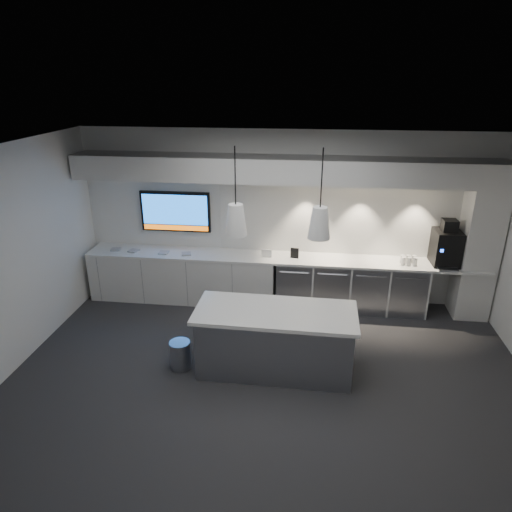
# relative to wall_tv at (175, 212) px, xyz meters

# --- Properties ---
(floor) EXTENTS (7.00, 7.00, 0.00)m
(floor) POSITION_rel_wall_tv_xyz_m (1.90, -2.45, -1.56)
(floor) COLOR #2B2B2E
(floor) RESTS_ON ground
(ceiling) EXTENTS (7.00, 7.00, 0.00)m
(ceiling) POSITION_rel_wall_tv_xyz_m (1.90, -2.45, 1.44)
(ceiling) COLOR black
(ceiling) RESTS_ON wall_back
(wall_back) EXTENTS (7.00, 0.00, 7.00)m
(wall_back) POSITION_rel_wall_tv_xyz_m (1.90, 0.05, -0.06)
(wall_back) COLOR white
(wall_back) RESTS_ON floor
(wall_front) EXTENTS (7.00, 0.00, 7.00)m
(wall_front) POSITION_rel_wall_tv_xyz_m (1.90, -4.95, -0.06)
(wall_front) COLOR white
(wall_front) RESTS_ON floor
(wall_left) EXTENTS (0.00, 7.00, 7.00)m
(wall_left) POSITION_rel_wall_tv_xyz_m (-1.60, -2.45, -0.06)
(wall_left) COLOR white
(wall_left) RESTS_ON floor
(back_counter) EXTENTS (6.80, 0.65, 0.04)m
(back_counter) POSITION_rel_wall_tv_xyz_m (1.90, -0.27, -0.68)
(back_counter) COLOR white
(back_counter) RESTS_ON left_base_cabinets
(left_base_cabinets) EXTENTS (3.30, 0.63, 0.86)m
(left_base_cabinets) POSITION_rel_wall_tv_xyz_m (0.15, -0.27, -1.13)
(left_base_cabinets) COLOR silver
(left_base_cabinets) RESTS_ON floor
(fridge_unit_a) EXTENTS (0.60, 0.61, 0.85)m
(fridge_unit_a) POSITION_rel_wall_tv_xyz_m (2.15, -0.27, -1.13)
(fridge_unit_a) COLOR #999BA1
(fridge_unit_a) RESTS_ON floor
(fridge_unit_b) EXTENTS (0.60, 0.61, 0.85)m
(fridge_unit_b) POSITION_rel_wall_tv_xyz_m (2.78, -0.27, -1.13)
(fridge_unit_b) COLOR #999BA1
(fridge_unit_b) RESTS_ON floor
(fridge_unit_c) EXTENTS (0.60, 0.61, 0.85)m
(fridge_unit_c) POSITION_rel_wall_tv_xyz_m (3.41, -0.27, -1.13)
(fridge_unit_c) COLOR #999BA1
(fridge_unit_c) RESTS_ON floor
(fridge_unit_d) EXTENTS (0.60, 0.61, 0.85)m
(fridge_unit_d) POSITION_rel_wall_tv_xyz_m (4.04, -0.27, -1.13)
(fridge_unit_d) COLOR #999BA1
(fridge_unit_d) RESTS_ON floor
(backsplash) EXTENTS (4.60, 0.03, 1.30)m
(backsplash) POSITION_rel_wall_tv_xyz_m (3.10, 0.03, -0.01)
(backsplash) COLOR silver
(backsplash) RESTS_ON wall_back
(soffit) EXTENTS (6.90, 0.60, 0.40)m
(soffit) POSITION_rel_wall_tv_xyz_m (1.90, -0.25, 0.84)
(soffit) COLOR silver
(soffit) RESTS_ON wall_back
(column) EXTENTS (0.55, 0.55, 2.60)m
(column) POSITION_rel_wall_tv_xyz_m (5.10, -0.25, -0.26)
(column) COLOR silver
(column) RESTS_ON floor
(wall_tv) EXTENTS (1.25, 0.07, 0.72)m
(wall_tv) POSITION_rel_wall_tv_xyz_m (0.00, 0.00, 0.00)
(wall_tv) COLOR black
(wall_tv) RESTS_ON wall_back
(island) EXTENTS (2.16, 0.96, 0.91)m
(island) POSITION_rel_wall_tv_xyz_m (1.97, -2.23, -1.10)
(island) COLOR #999BA1
(island) RESTS_ON floor
(bin) EXTENTS (0.37, 0.37, 0.41)m
(bin) POSITION_rel_wall_tv_xyz_m (0.67, -2.35, -1.36)
(bin) COLOR #999BA1
(bin) RESTS_ON floor
(coffee_machine) EXTENTS (0.43, 0.60, 0.76)m
(coffee_machine) POSITION_rel_wall_tv_xyz_m (4.60, -0.25, -0.35)
(coffee_machine) COLOR black
(coffee_machine) RESTS_ON back_counter
(sign_black) EXTENTS (0.14, 0.05, 0.18)m
(sign_black) POSITION_rel_wall_tv_xyz_m (2.14, -0.30, -0.57)
(sign_black) COLOR black
(sign_black) RESTS_ON back_counter
(sign_white) EXTENTS (0.18, 0.03, 0.14)m
(sign_white) POSITION_rel_wall_tv_xyz_m (1.66, -0.32, -0.59)
(sign_white) COLOR white
(sign_white) RESTS_ON back_counter
(cup_cluster) EXTENTS (0.26, 0.16, 0.14)m
(cup_cluster) POSITION_rel_wall_tv_xyz_m (4.02, -0.35, -0.59)
(cup_cluster) COLOR white
(cup_cluster) RESTS_ON back_counter
(tray_a) EXTENTS (0.18, 0.18, 0.02)m
(tray_a) POSITION_rel_wall_tv_xyz_m (-1.05, -0.31, -0.65)
(tray_a) COLOR #A2A2A2
(tray_a) RESTS_ON back_counter
(tray_b) EXTENTS (0.20, 0.20, 0.02)m
(tray_b) POSITION_rel_wall_tv_xyz_m (-0.71, -0.34, -0.65)
(tray_b) COLOR #A2A2A2
(tray_b) RESTS_ON back_counter
(tray_c) EXTENTS (0.16, 0.16, 0.02)m
(tray_c) POSITION_rel_wall_tv_xyz_m (-0.15, -0.36, -0.65)
(tray_c) COLOR #A2A2A2
(tray_c) RESTS_ON back_counter
(tray_d) EXTENTS (0.20, 0.20, 0.02)m
(tray_d) POSITION_rel_wall_tv_xyz_m (0.26, -0.37, -0.65)
(tray_d) COLOR #A2A2A2
(tray_d) RESTS_ON back_counter
(pendant_left) EXTENTS (0.28, 0.28, 1.09)m
(pendant_left) POSITION_rel_wall_tv_xyz_m (1.46, -2.23, 0.59)
(pendant_left) COLOR silver
(pendant_left) RESTS_ON ceiling
(pendant_right) EXTENTS (0.28, 0.28, 1.09)m
(pendant_right) POSITION_rel_wall_tv_xyz_m (2.49, -2.23, 0.59)
(pendant_right) COLOR silver
(pendant_right) RESTS_ON ceiling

